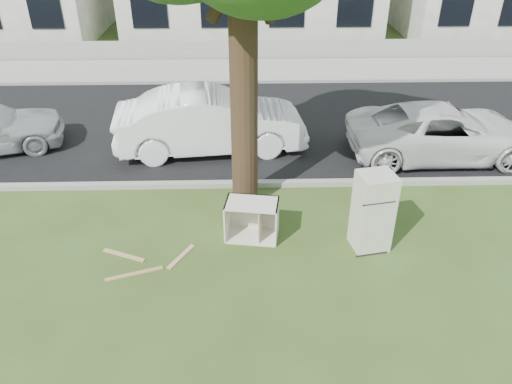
{
  "coord_description": "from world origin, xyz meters",
  "views": [
    {
      "loc": [
        -0.4,
        -7.36,
        5.79
      ],
      "look_at": [
        -0.2,
        0.6,
        0.96
      ],
      "focal_mm": 35.0,
      "sensor_mm": 36.0,
      "label": 1
    }
  ],
  "objects_px": {
    "car_right": "(443,132)",
    "fridge": "(373,212)",
    "car_center": "(211,121)",
    "cabinet": "(252,220)"
  },
  "relations": [
    {
      "from": "fridge",
      "to": "car_right",
      "type": "distance_m",
      "value": 4.54
    },
    {
      "from": "fridge",
      "to": "car_center",
      "type": "relative_size",
      "value": 0.32
    },
    {
      "from": "cabinet",
      "to": "car_right",
      "type": "relative_size",
      "value": 0.21
    },
    {
      "from": "car_right",
      "to": "cabinet",
      "type": "bearing_deg",
      "value": 124.34
    },
    {
      "from": "cabinet",
      "to": "car_center",
      "type": "distance_m",
      "value": 4.0
    },
    {
      "from": "fridge",
      "to": "cabinet",
      "type": "xyz_separation_m",
      "value": [
        -2.2,
        0.35,
        -0.38
      ]
    },
    {
      "from": "car_center",
      "to": "car_right",
      "type": "relative_size",
      "value": 1.02
    },
    {
      "from": "car_right",
      "to": "fridge",
      "type": "bearing_deg",
      "value": 144.27
    },
    {
      "from": "fridge",
      "to": "car_center",
      "type": "bearing_deg",
      "value": 116.25
    },
    {
      "from": "car_center",
      "to": "car_right",
      "type": "distance_m",
      "value": 5.81
    }
  ]
}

